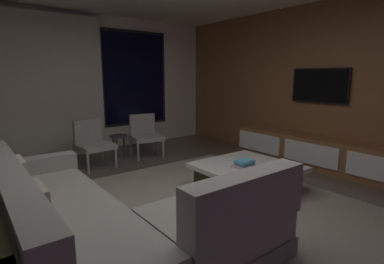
{
  "coord_description": "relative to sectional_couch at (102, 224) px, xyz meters",
  "views": [
    {
      "loc": [
        -1.77,
        -2.41,
        1.51
      ],
      "look_at": [
        0.64,
        0.7,
        0.77
      ],
      "focal_mm": 28.05,
      "sensor_mm": 36.0,
      "label": 1
    }
  ],
  "objects": [
    {
      "name": "floor",
      "position": [
        0.95,
        0.12,
        -0.29
      ],
      "size": [
        9.2,
        9.2,
        0.0
      ],
      "primitive_type": "plane",
      "color": "#564C44"
    },
    {
      "name": "back_wall_with_window",
      "position": [
        0.89,
        3.74,
        1.05
      ],
      "size": [
        6.6,
        0.3,
        2.7
      ],
      "color": "silver",
      "rests_on": "floor"
    },
    {
      "name": "media_wall",
      "position": [
        4.01,
        0.12,
        1.06
      ],
      "size": [
        0.12,
        7.8,
        2.7
      ],
      "color": "brown",
      "rests_on": "floor"
    },
    {
      "name": "area_rug",
      "position": [
        1.3,
        0.02,
        -0.28
      ],
      "size": [
        3.2,
        3.8,
        0.01
      ],
      "primitive_type": "cube",
      "color": "gray",
      "rests_on": "floor"
    },
    {
      "name": "sectional_couch",
      "position": [
        0.0,
        0.0,
        0.0
      ],
      "size": [
        1.98,
        2.5,
        0.82
      ],
      "color": "gray",
      "rests_on": "floor"
    },
    {
      "name": "coffee_table",
      "position": [
        2.05,
        0.24,
        -0.1
      ],
      "size": [
        1.16,
        1.16,
        0.36
      ],
      "color": "#2F2E18",
      "rests_on": "floor"
    },
    {
      "name": "book_stack_on_coffee_table",
      "position": [
        1.97,
        0.22,
        0.11
      ],
      "size": [
        0.28,
        0.21,
        0.09
      ],
      "color": "tan",
      "rests_on": "coffee_table"
    },
    {
      "name": "accent_chair_near_window",
      "position": [
        1.9,
        2.7,
        0.14
      ],
      "size": [
        0.64,
        0.65,
        0.78
      ],
      "color": "#B2ADA0",
      "rests_on": "floor"
    },
    {
      "name": "accent_chair_by_curtain",
      "position": [
        0.85,
        2.6,
        0.14
      ],
      "size": [
        0.58,
        0.6,
        0.78
      ],
      "color": "#B2ADA0",
      "rests_on": "floor"
    },
    {
      "name": "side_stool",
      "position": [
        1.35,
        2.68,
        0.08
      ],
      "size": [
        0.32,
        0.32,
        0.46
      ],
      "color": "#333338",
      "rests_on": "floor"
    },
    {
      "name": "media_console",
      "position": [
        3.72,
        0.17,
        -0.04
      ],
      "size": [
        0.46,
        3.1,
        0.52
      ],
      "color": "brown",
      "rests_on": "floor"
    },
    {
      "name": "mounted_tv",
      "position": [
        3.9,
        0.37,
        1.06
      ],
      "size": [
        0.05,
        0.98,
        0.57
      ],
      "color": "black"
    }
  ]
}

